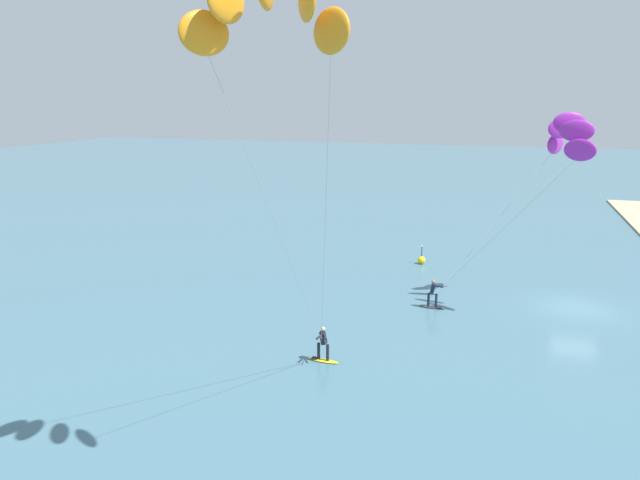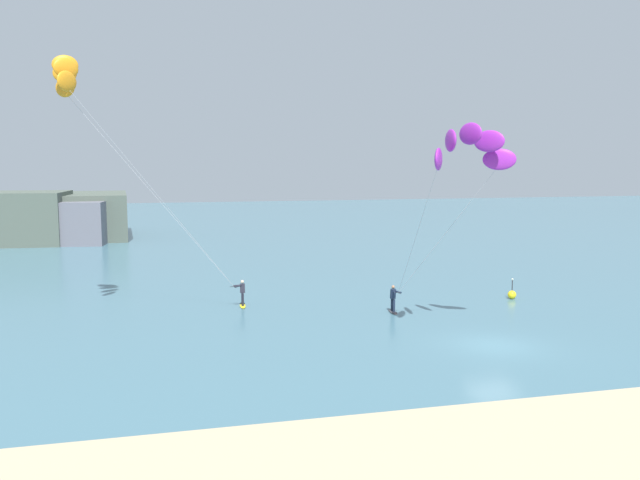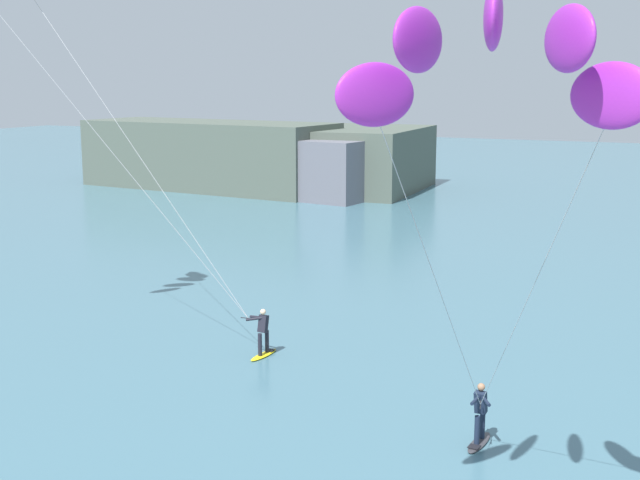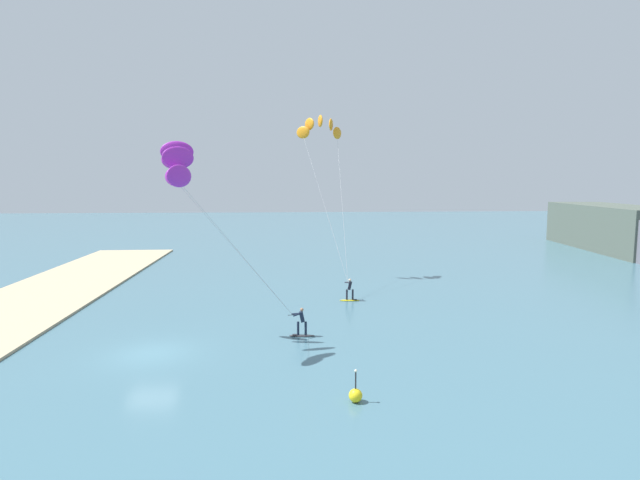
# 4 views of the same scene
# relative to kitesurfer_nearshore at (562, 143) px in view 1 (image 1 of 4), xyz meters

# --- Properties ---
(ground_plane) EXTENTS (240.00, 240.00, 0.00)m
(ground_plane) POSITION_rel_kitesurfer_nearshore_xyz_m (0.94, -1.75, -9.40)
(ground_plane) COLOR #426B7A
(kitesurfer_nearshore) EXTENTS (5.13, 8.49, 10.99)m
(kitesurfer_nearshore) POSITION_rel_kitesurfer_nearshore_xyz_m (0.00, 0.00, 0.00)
(kitesurfer_nearshore) COLOR #333338
(kitesurfer_nearshore) RESTS_ON ground
(kitesurfer_mid_water) EXTENTS (10.84, 4.49, 14.84)m
(kitesurfer_mid_water) POSITION_rel_kitesurfer_nearshore_xyz_m (-19.26, 8.67, 3.68)
(kitesurfer_mid_water) COLOR yellow
(kitesurfer_mid_water) RESTS_ON ground
(marker_buoy) EXTENTS (0.56, 0.56, 1.38)m
(marker_buoy) POSITION_rel_kitesurfer_nearshore_xyz_m (7.59, 8.05, -9.10)
(marker_buoy) COLOR yellow
(marker_buoy) RESTS_ON ground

